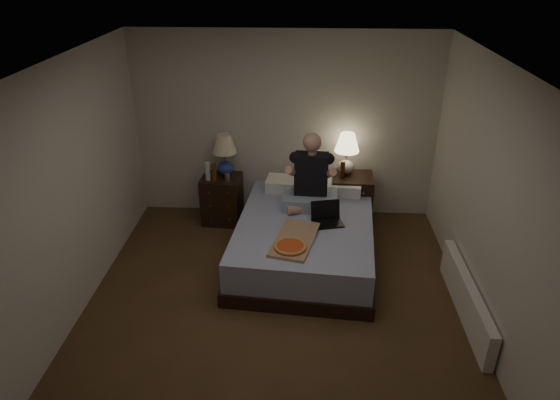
# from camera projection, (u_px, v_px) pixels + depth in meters

# --- Properties ---
(floor) EXTENTS (4.00, 4.50, 0.00)m
(floor) POSITION_uv_depth(u_px,v_px,m) (275.00, 313.00, 5.15)
(floor) COLOR brown
(floor) RESTS_ON ground
(ceiling) EXTENTS (4.00, 4.50, 0.00)m
(ceiling) POSITION_uv_depth(u_px,v_px,m) (274.00, 68.00, 4.02)
(ceiling) COLOR white
(ceiling) RESTS_ON ground
(wall_back) EXTENTS (4.00, 0.00, 2.50)m
(wall_back) POSITION_uv_depth(u_px,v_px,m) (285.00, 127.00, 6.59)
(wall_back) COLOR beige
(wall_back) RESTS_ON ground
(wall_left) EXTENTS (0.00, 4.50, 2.50)m
(wall_left) POSITION_uv_depth(u_px,v_px,m) (63.00, 200.00, 4.68)
(wall_left) COLOR beige
(wall_left) RESTS_ON ground
(wall_right) EXTENTS (0.00, 4.50, 2.50)m
(wall_right) POSITION_uv_depth(u_px,v_px,m) (496.00, 211.00, 4.49)
(wall_right) COLOR beige
(wall_right) RESTS_ON ground
(bed) EXTENTS (1.73, 2.20, 0.52)m
(bed) POSITION_uv_depth(u_px,v_px,m) (305.00, 240.00, 5.94)
(bed) COLOR #5566AA
(bed) RESTS_ON floor
(nightstand_left) EXTENTS (0.54, 0.49, 0.65)m
(nightstand_left) POSITION_uv_depth(u_px,v_px,m) (222.00, 199.00, 6.75)
(nightstand_left) COLOR black
(nightstand_left) RESTS_ON floor
(nightstand_right) EXTENTS (0.55, 0.50, 0.69)m
(nightstand_right) POSITION_uv_depth(u_px,v_px,m) (351.00, 200.00, 6.68)
(nightstand_right) COLOR black
(nightstand_right) RESTS_ON floor
(lamp_left) EXTENTS (0.40, 0.40, 0.56)m
(lamp_left) POSITION_uv_depth(u_px,v_px,m) (225.00, 155.00, 6.55)
(lamp_left) COLOR navy
(lamp_left) RESTS_ON nightstand_left
(lamp_right) EXTENTS (0.41, 0.41, 0.56)m
(lamp_right) POSITION_uv_depth(u_px,v_px,m) (346.00, 154.00, 6.48)
(lamp_right) COLOR #9C9C93
(lamp_right) RESTS_ON nightstand_right
(water_bottle) EXTENTS (0.07, 0.07, 0.25)m
(water_bottle) POSITION_uv_depth(u_px,v_px,m) (208.00, 171.00, 6.47)
(water_bottle) COLOR silver
(water_bottle) RESTS_ON nightstand_left
(soda_can) EXTENTS (0.07, 0.07, 0.10)m
(soda_can) POSITION_uv_depth(u_px,v_px,m) (227.00, 177.00, 6.47)
(soda_can) COLOR #A8A7A3
(soda_can) RESTS_ON nightstand_left
(beer_bottle_left) EXTENTS (0.06, 0.06, 0.23)m
(beer_bottle_left) POSITION_uv_depth(u_px,v_px,m) (214.00, 173.00, 6.45)
(beer_bottle_left) COLOR #55310C
(beer_bottle_left) RESTS_ON nightstand_left
(beer_bottle_right) EXTENTS (0.06, 0.06, 0.23)m
(beer_bottle_right) POSITION_uv_depth(u_px,v_px,m) (343.00, 170.00, 6.43)
(beer_bottle_right) COLOR #5D1F0D
(beer_bottle_right) RESTS_ON nightstand_right
(person) EXTENTS (0.69, 0.56, 0.93)m
(person) POSITION_uv_depth(u_px,v_px,m) (311.00, 172.00, 5.94)
(person) COLOR black
(person) RESTS_ON bed
(laptop) EXTENTS (0.40, 0.35, 0.24)m
(laptop) POSITION_uv_depth(u_px,v_px,m) (328.00, 215.00, 5.70)
(laptop) COLOR black
(laptop) RESTS_ON bed
(pizza_box) EXTENTS (0.57, 0.83, 0.08)m
(pizza_box) POSITION_uv_depth(u_px,v_px,m) (290.00, 247.00, 5.23)
(pizza_box) COLOR tan
(pizza_box) RESTS_ON bed
(radiator) EXTENTS (0.10, 1.60, 0.40)m
(radiator) POSITION_uv_depth(u_px,v_px,m) (466.00, 299.00, 5.04)
(radiator) COLOR white
(radiator) RESTS_ON floor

